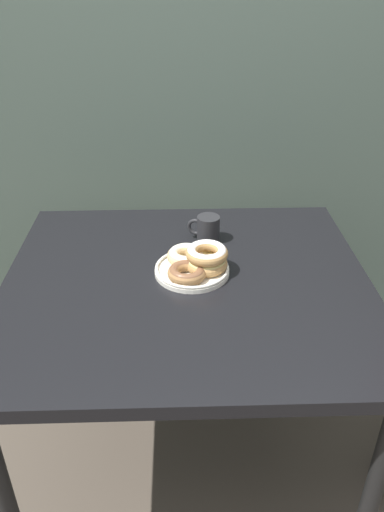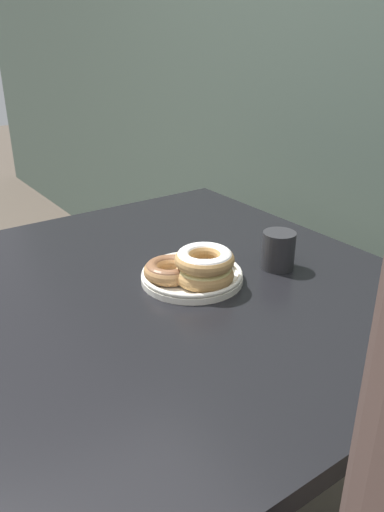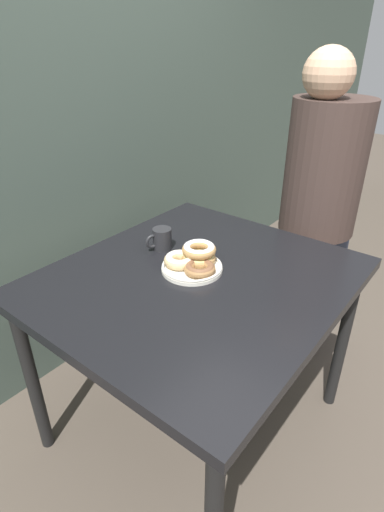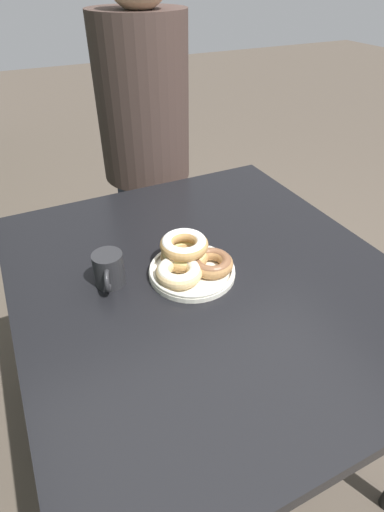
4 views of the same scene
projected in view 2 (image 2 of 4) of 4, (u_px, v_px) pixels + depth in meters
dining_table at (174, 312)px, 1.14m from camera, size 1.10×0.98×0.78m
donut_plate at (196, 268)px, 1.09m from camera, size 0.25×0.24×0.09m
coffee_mug at (278, 249)px, 1.16m from camera, size 0.11×0.08×0.09m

